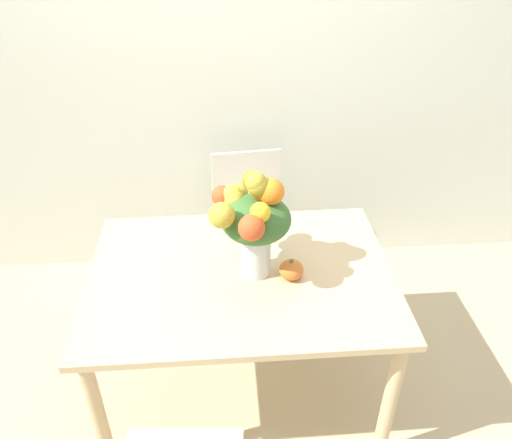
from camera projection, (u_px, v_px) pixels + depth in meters
ground_plane at (243, 390)px, 2.52m from camera, size 12.00×12.00×0.00m
wall_back at (228, 56)px, 2.72m from camera, size 8.00×0.06×2.70m
dining_table at (241, 291)px, 2.15m from camera, size 1.28×0.91×0.77m
flower_vase at (253, 219)px, 1.95m from camera, size 0.32×0.40×0.47m
pumpkin at (291, 270)px, 2.05m from camera, size 0.10×0.10×0.09m
dining_chair_near_window at (250, 224)px, 2.93m from camera, size 0.46×0.46×0.87m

